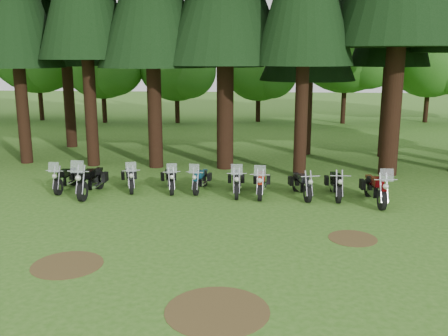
{
  "coord_description": "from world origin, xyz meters",
  "views": [
    {
      "loc": [
        1.92,
        -13.36,
        5.16
      ],
      "look_at": [
        0.39,
        5.0,
        1.0
      ],
      "focal_mm": 40.0,
      "sensor_mm": 36.0,
      "label": 1
    }
  ],
  "objects_px": {
    "motorcycle_4": "(200,180)",
    "motorcycle_5": "(236,182)",
    "motorcycle_9": "(375,189)",
    "motorcycle_6": "(261,183)",
    "motorcycle_1": "(91,181)",
    "motorcycle_2": "(130,179)",
    "motorcycle_3": "(170,180)",
    "motorcycle_0": "(66,179)",
    "motorcycle_7": "(302,185)",
    "motorcycle_8": "(336,185)"
  },
  "relations": [
    {
      "from": "motorcycle_4",
      "to": "motorcycle_5",
      "type": "distance_m",
      "value": 1.47
    },
    {
      "from": "motorcycle_5",
      "to": "motorcycle_9",
      "type": "bearing_deg",
      "value": -13.0
    },
    {
      "from": "motorcycle_4",
      "to": "motorcycle_6",
      "type": "relative_size",
      "value": 0.92
    },
    {
      "from": "motorcycle_6",
      "to": "motorcycle_4",
      "type": "bearing_deg",
      "value": 171.12
    },
    {
      "from": "motorcycle_1",
      "to": "motorcycle_2",
      "type": "bearing_deg",
      "value": 37.36
    },
    {
      "from": "motorcycle_3",
      "to": "motorcycle_2",
      "type": "bearing_deg",
      "value": 162.91
    },
    {
      "from": "motorcycle_0",
      "to": "motorcycle_3",
      "type": "distance_m",
      "value": 4.07
    },
    {
      "from": "motorcycle_0",
      "to": "motorcycle_1",
      "type": "distance_m",
      "value": 1.36
    },
    {
      "from": "motorcycle_7",
      "to": "motorcycle_5",
      "type": "bearing_deg",
      "value": 163.47
    },
    {
      "from": "motorcycle_2",
      "to": "motorcycle_7",
      "type": "xyz_separation_m",
      "value": [
        6.66,
        -0.46,
        0.01
      ]
    },
    {
      "from": "motorcycle_0",
      "to": "motorcycle_8",
      "type": "height_order",
      "value": "motorcycle_0"
    },
    {
      "from": "motorcycle_1",
      "to": "motorcycle_8",
      "type": "height_order",
      "value": "motorcycle_1"
    },
    {
      "from": "motorcycle_4",
      "to": "motorcycle_9",
      "type": "distance_m",
      "value": 6.53
    },
    {
      "from": "motorcycle_7",
      "to": "motorcycle_2",
      "type": "bearing_deg",
      "value": 163.04
    },
    {
      "from": "motorcycle_4",
      "to": "motorcycle_7",
      "type": "bearing_deg",
      "value": -1.18
    },
    {
      "from": "motorcycle_2",
      "to": "motorcycle_8",
      "type": "distance_m",
      "value": 7.93
    },
    {
      "from": "motorcycle_3",
      "to": "motorcycle_9",
      "type": "bearing_deg",
      "value": -24.24
    },
    {
      "from": "motorcycle_7",
      "to": "motorcycle_3",
      "type": "bearing_deg",
      "value": 162.07
    },
    {
      "from": "motorcycle_8",
      "to": "motorcycle_9",
      "type": "xyz_separation_m",
      "value": [
        1.3,
        -0.69,
        0.05
      ]
    },
    {
      "from": "motorcycle_9",
      "to": "motorcycle_8",
      "type": "bearing_deg",
      "value": 147.95
    },
    {
      "from": "motorcycle_2",
      "to": "motorcycle_4",
      "type": "relative_size",
      "value": 1.01
    },
    {
      "from": "motorcycle_0",
      "to": "motorcycle_5",
      "type": "bearing_deg",
      "value": 1.02
    },
    {
      "from": "motorcycle_5",
      "to": "motorcycle_2",
      "type": "bearing_deg",
      "value": 171.71
    },
    {
      "from": "motorcycle_0",
      "to": "motorcycle_6",
      "type": "height_order",
      "value": "motorcycle_6"
    },
    {
      "from": "motorcycle_4",
      "to": "motorcycle_3",
      "type": "bearing_deg",
      "value": -169.85
    },
    {
      "from": "motorcycle_3",
      "to": "motorcycle_5",
      "type": "height_order",
      "value": "motorcycle_5"
    },
    {
      "from": "motorcycle_0",
      "to": "motorcycle_1",
      "type": "xyz_separation_m",
      "value": [
        1.22,
        -0.59,
        0.08
      ]
    },
    {
      "from": "motorcycle_5",
      "to": "motorcycle_3",
      "type": "bearing_deg",
      "value": 169.68
    },
    {
      "from": "motorcycle_7",
      "to": "motorcycle_9",
      "type": "height_order",
      "value": "motorcycle_9"
    },
    {
      "from": "motorcycle_1",
      "to": "motorcycle_7",
      "type": "bearing_deg",
      "value": 4.86
    },
    {
      "from": "motorcycle_4",
      "to": "motorcycle_8",
      "type": "distance_m",
      "value": 5.15
    },
    {
      "from": "motorcycle_7",
      "to": "motorcycle_8",
      "type": "distance_m",
      "value": 1.26
    },
    {
      "from": "motorcycle_5",
      "to": "motorcycle_7",
      "type": "distance_m",
      "value": 2.46
    },
    {
      "from": "motorcycle_0",
      "to": "motorcycle_3",
      "type": "relative_size",
      "value": 1.04
    },
    {
      "from": "motorcycle_4",
      "to": "motorcycle_9",
      "type": "bearing_deg",
      "value": -3.74
    },
    {
      "from": "motorcycle_2",
      "to": "motorcycle_8",
      "type": "relative_size",
      "value": 0.92
    },
    {
      "from": "motorcycle_2",
      "to": "motorcycle_5",
      "type": "height_order",
      "value": "motorcycle_5"
    },
    {
      "from": "motorcycle_1",
      "to": "motorcycle_2",
      "type": "distance_m",
      "value": 1.54
    },
    {
      "from": "motorcycle_6",
      "to": "motorcycle_3",
      "type": "bearing_deg",
      "value": 176.08
    },
    {
      "from": "motorcycle_1",
      "to": "motorcycle_4",
      "type": "bearing_deg",
      "value": 14.96
    },
    {
      "from": "motorcycle_0",
      "to": "motorcycle_4",
      "type": "distance_m",
      "value": 5.27
    },
    {
      "from": "motorcycle_8",
      "to": "motorcycle_1",
      "type": "bearing_deg",
      "value": -177.24
    },
    {
      "from": "motorcycle_7",
      "to": "motorcycle_9",
      "type": "relative_size",
      "value": 0.87
    },
    {
      "from": "motorcycle_2",
      "to": "motorcycle_9",
      "type": "distance_m",
      "value": 9.29
    },
    {
      "from": "motorcycle_2",
      "to": "motorcycle_5",
      "type": "distance_m",
      "value": 4.22
    },
    {
      "from": "motorcycle_0",
      "to": "motorcycle_3",
      "type": "bearing_deg",
      "value": 5.03
    },
    {
      "from": "motorcycle_1",
      "to": "motorcycle_8",
      "type": "xyz_separation_m",
      "value": [
        9.17,
        0.48,
        -0.07
      ]
    },
    {
      "from": "motorcycle_2",
      "to": "motorcycle_7",
      "type": "distance_m",
      "value": 6.68
    },
    {
      "from": "motorcycle_3",
      "to": "motorcycle_7",
      "type": "relative_size",
      "value": 0.96
    },
    {
      "from": "motorcycle_3",
      "to": "motorcycle_7",
      "type": "distance_m",
      "value": 5.09
    }
  ]
}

